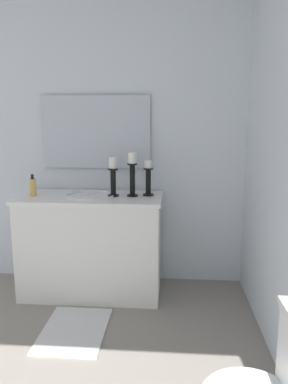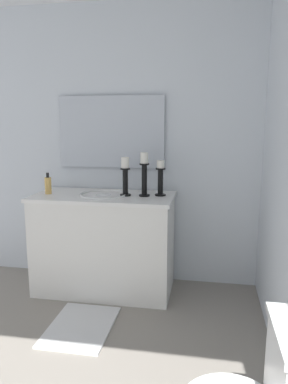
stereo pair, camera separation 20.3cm
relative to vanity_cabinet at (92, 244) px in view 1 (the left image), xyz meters
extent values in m
cube|color=silver|center=(-0.33, -0.09, 0.80)|extent=(0.04, 2.83, 2.45)
cube|color=white|center=(0.00, 0.00, -0.02)|extent=(0.55, 1.15, 0.81)
cube|color=white|center=(0.00, 0.00, 0.41)|extent=(0.58, 1.18, 0.03)
sphere|color=black|center=(-0.10, -0.59, 0.02)|extent=(0.02, 0.02, 0.02)
sphere|color=black|center=(0.10, -0.59, 0.02)|extent=(0.02, 0.02, 0.02)
ellipsoid|color=white|center=(0.00, 0.00, 0.37)|extent=(0.38, 0.30, 0.11)
torus|color=white|center=(0.00, 0.00, 0.42)|extent=(0.40, 0.40, 0.02)
cylinder|color=silver|center=(0.00, 0.19, 0.49)|extent=(0.02, 0.02, 0.14)
cube|color=silver|center=(-0.28, 0.00, 0.94)|extent=(0.02, 0.95, 0.63)
cylinder|color=black|center=(-0.06, 0.47, 0.43)|extent=(0.09, 0.09, 0.01)
cylinder|color=black|center=(-0.06, 0.47, 0.53)|extent=(0.04, 0.04, 0.22)
cylinder|color=black|center=(-0.06, 0.47, 0.65)|extent=(0.08, 0.08, 0.01)
cylinder|color=white|center=(-0.06, 0.47, 0.68)|extent=(0.06, 0.06, 0.06)
cylinder|color=black|center=(-0.02, 0.35, 0.43)|extent=(0.09, 0.09, 0.01)
cylinder|color=black|center=(-0.02, 0.35, 0.55)|extent=(0.04, 0.04, 0.26)
cylinder|color=black|center=(-0.02, 0.35, 0.69)|extent=(0.08, 0.08, 0.01)
cylinder|color=white|center=(-0.02, 0.35, 0.74)|extent=(0.06, 0.06, 0.09)
cylinder|color=black|center=(-0.01, 0.19, 0.43)|extent=(0.09, 0.09, 0.01)
cylinder|color=black|center=(-0.01, 0.19, 0.53)|extent=(0.04, 0.04, 0.22)
cylinder|color=black|center=(-0.01, 0.19, 0.65)|extent=(0.08, 0.08, 0.01)
cylinder|color=white|center=(-0.01, 0.19, 0.70)|extent=(0.06, 0.06, 0.09)
cylinder|color=#E5B259|center=(0.03, -0.48, 0.49)|extent=(0.06, 0.06, 0.14)
cylinder|color=black|center=(0.03, -0.48, 0.58)|extent=(0.02, 0.02, 0.04)
cube|color=silver|center=(0.62, 0.00, -0.42)|extent=(0.60, 0.44, 0.02)
camera|label=1|loc=(2.92, 0.67, 1.02)|focal=34.22mm
camera|label=2|loc=(2.90, 0.87, 1.02)|focal=34.22mm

